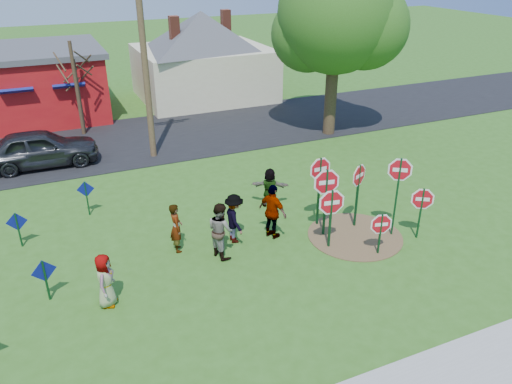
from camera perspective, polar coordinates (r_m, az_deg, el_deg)
ground at (r=16.29m, az=-4.09°, el=-6.67°), size 120.00×120.00×0.00m
road at (r=26.38m, az=-12.78°, el=5.93°), size 120.00×7.50×0.04m
dirt_patch at (r=17.34m, az=11.23°, el=-4.91°), size 3.20×3.20×0.03m
red_building at (r=31.74m, az=-25.60°, el=11.08°), size 9.40×7.69×3.90m
cream_house at (r=33.07m, az=-6.13°, el=15.63°), size 9.40×9.40×6.50m
stop_sign_a at (r=15.88m, az=8.60°, el=-1.68°), size 1.14×0.22×2.21m
stop_sign_b at (r=16.98m, az=7.30°, el=1.98°), size 1.08×0.07×2.68m
stop_sign_c at (r=16.79m, az=16.00°, el=1.41°), size 0.91×0.60×2.95m
stop_sign_d at (r=17.16m, az=11.64°, el=1.30°), size 0.96×0.45×2.47m
stop_sign_e at (r=16.06m, az=14.09°, el=-3.84°), size 0.91×0.28×1.55m
stop_sign_f at (r=17.17m, az=18.45°, el=-1.08°), size 0.87×0.55×1.96m
stop_sign_g at (r=16.42m, az=8.02°, el=0.45°), size 1.18×0.24×2.58m
blue_diamond_b at (r=14.89m, az=-22.98°, el=-8.80°), size 0.67×0.17×1.28m
blue_diamond_c at (r=17.82m, az=-25.59°, el=-3.51°), size 0.65×0.06×1.24m
blue_diamond_d at (r=18.96m, az=-18.82°, el=-0.24°), size 0.61×0.10×1.35m
person_a at (r=14.15m, az=-16.86°, el=-9.66°), size 0.78×0.91×1.58m
person_b at (r=16.05m, az=-9.10°, el=-4.04°), size 0.45×0.64×1.66m
person_c at (r=15.60m, az=-4.10°, el=-4.34°), size 0.90×1.04×1.83m
person_d at (r=16.34m, az=-2.50°, el=-3.05°), size 0.67×1.12×1.70m
person_e at (r=16.51m, az=1.92°, el=-2.28°), size 0.89×1.22×1.92m
person_f at (r=18.65m, az=1.58°, el=0.51°), size 1.45×1.08×1.52m
suv at (r=24.09m, az=-23.45°, el=4.61°), size 4.92×2.09×1.66m
utility_pole at (r=22.75m, az=-12.69°, el=15.30°), size 2.23×0.28×9.12m
leafy_tree at (r=25.68m, az=9.39°, el=18.73°), size 6.21×5.67×8.83m
bare_tree_east at (r=27.16m, az=-20.01°, el=12.39°), size 1.80×1.80×4.79m
bare_tree_extra at (r=27.47m, az=-19.74°, el=11.29°), size 1.80×1.80×3.88m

